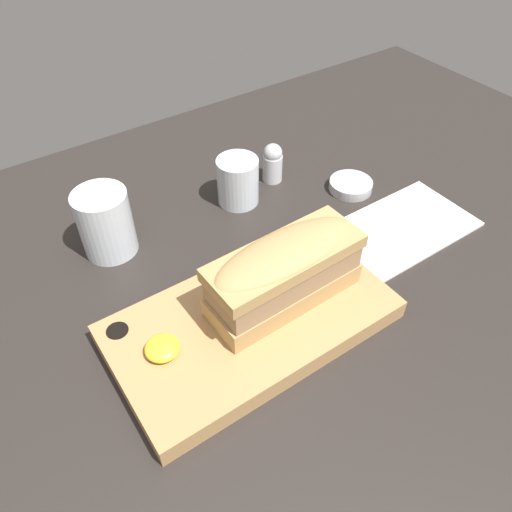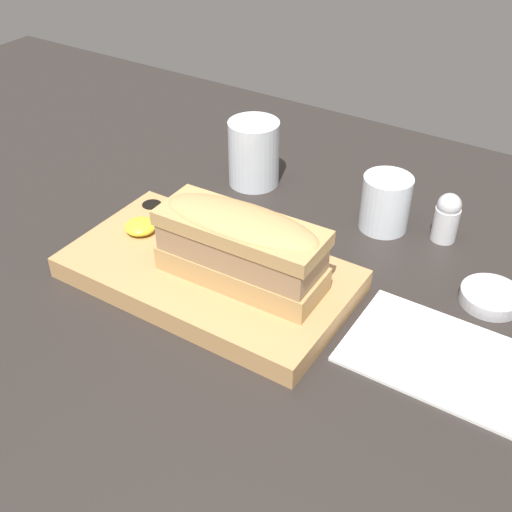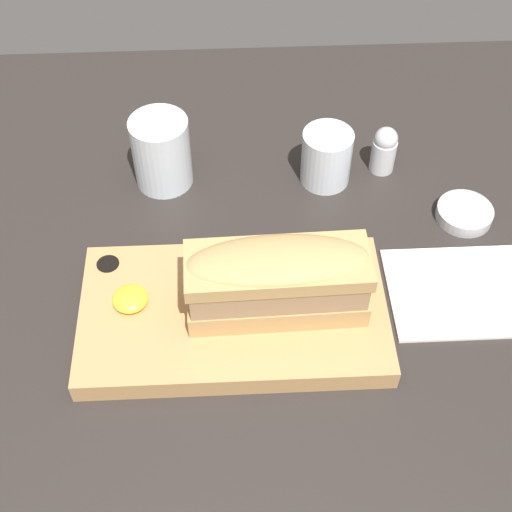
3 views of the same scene
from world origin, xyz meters
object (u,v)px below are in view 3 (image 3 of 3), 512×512
wine_glass (326,159)px  napkin (484,291)px  salt_shaker (384,149)px  sandwich (277,278)px  water_glass (162,156)px  serving_board (233,314)px  condiment_dish (464,213)px

wine_glass → napkin: (16.23, -19.48, -3.17)cm
napkin → salt_shaker: (-8.48, 21.07, 3.16)cm
sandwich → wine_glass: bearing=70.6°
sandwich → salt_shaker: (15.60, 23.84, -4.10)cm
water_glass → wine_glass: (20.94, -0.78, -0.80)cm
salt_shaker → water_glass: bearing=-178.4°
sandwich → water_glass: bearing=119.6°
serving_board → sandwich: 7.75cm
serving_board → wine_glass: wine_glass is taller
serving_board → wine_glass: (12.61, 22.14, 2.02)cm
sandwich → water_glass: sandwich is taller
serving_board → water_glass: water_glass is taller
serving_board → water_glass: size_ratio=3.47×
wine_glass → serving_board: bearing=-119.7°
wine_glass → salt_shaker: bearing=11.6°
serving_board → condiment_dish: (29.24, 14.28, -0.56)cm
condiment_dish → serving_board: bearing=-154.0°
wine_glass → napkin: size_ratio=0.34×
sandwich → napkin: bearing=6.5°
water_glass → wine_glass: size_ratio=1.29×
salt_shaker → serving_board: bearing=-130.6°
wine_glass → napkin: bearing=-50.2°
serving_board → water_glass: 24.56cm
salt_shaker → condiment_dish: size_ratio=0.96×
wine_glass → salt_shaker: size_ratio=1.12×
condiment_dish → salt_shaker: bearing=133.2°
water_glass → wine_glass: water_glass is taller
serving_board → sandwich: bearing=-1.2°
serving_board → wine_glass: size_ratio=4.48×
salt_shaker → condiment_dish: (8.88, -9.46, -2.58)cm
serving_board → napkin: serving_board is taller
wine_glass → condiment_dish: 18.58cm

